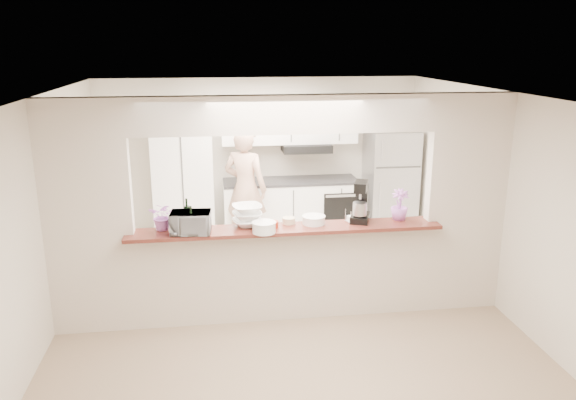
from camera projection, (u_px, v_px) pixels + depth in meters
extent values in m
plane|color=#A0866C|center=(285.00, 316.00, 6.40)|extent=(6.00, 6.00, 0.00)
cube|color=silver|center=(271.00, 265.00, 7.88)|extent=(5.00, 2.90, 0.01)
cube|color=beige|center=(89.00, 220.00, 5.79)|extent=(0.90, 0.15, 2.50)
cube|color=beige|center=(465.00, 204.00, 6.33)|extent=(0.90, 0.15, 2.50)
cube|color=beige|center=(285.00, 114.00, 5.78)|extent=(3.20, 0.15, 0.40)
cube|color=beige|center=(285.00, 274.00, 6.26)|extent=(3.20, 0.15, 1.05)
cube|color=brown|center=(286.00, 229.00, 6.06)|extent=(3.40, 0.38, 0.04)
cube|color=white|center=(183.00, 176.00, 8.53)|extent=(0.90, 0.60, 2.10)
cube|color=white|center=(291.00, 210.00, 8.91)|extent=(2.10, 0.60, 0.90)
cube|color=#323134|center=(291.00, 181.00, 8.78)|extent=(2.10, 0.62, 0.04)
cube|color=white|center=(290.00, 119.00, 8.64)|extent=(2.10, 0.35, 0.75)
cube|color=black|center=(306.00, 148.00, 8.70)|extent=(0.75, 0.45, 0.12)
cube|color=black|center=(341.00, 210.00, 8.71)|extent=(0.55, 0.02, 0.55)
cube|color=#B2B3B7|center=(390.00, 183.00, 8.97)|extent=(0.75, 0.70, 1.70)
imported|color=pink|center=(163.00, 216.00, 5.94)|extent=(0.34, 0.32, 0.30)
cylinder|color=black|center=(187.00, 217.00, 6.00)|extent=(0.07, 0.07, 0.24)
cylinder|color=black|center=(186.00, 202.00, 5.95)|extent=(0.02, 0.02, 0.08)
cylinder|color=black|center=(191.00, 224.00, 5.80)|extent=(0.06, 0.06, 0.23)
cylinder|color=black|center=(191.00, 210.00, 5.75)|extent=(0.02, 0.02, 0.08)
imported|color=#9D9CA1|center=(191.00, 223.00, 5.84)|extent=(0.43, 0.31, 0.23)
imported|color=white|center=(247.00, 216.00, 6.07)|extent=(0.36, 0.36, 0.23)
cylinder|color=white|center=(264.00, 228.00, 5.87)|extent=(0.24, 0.24, 0.11)
cylinder|color=white|center=(264.00, 222.00, 5.86)|extent=(0.25, 0.25, 0.01)
cylinder|color=white|center=(314.00, 220.00, 6.16)|extent=(0.25, 0.25, 0.08)
cylinder|color=white|center=(314.00, 216.00, 6.15)|extent=(0.26, 0.26, 0.01)
cylinder|color=maroon|center=(272.00, 224.00, 6.05)|extent=(0.14, 0.14, 0.07)
cylinder|color=#C9B68E|center=(289.00, 220.00, 6.18)|extent=(0.14, 0.14, 0.07)
cube|color=silver|center=(356.00, 221.00, 6.26)|extent=(0.25, 0.19, 0.01)
cube|color=white|center=(356.00, 218.00, 6.25)|extent=(0.12, 0.12, 0.06)
cube|color=black|center=(360.00, 218.00, 6.25)|extent=(0.29, 0.36, 0.08)
cube|color=black|center=(362.00, 198.00, 6.30)|extent=(0.16, 0.15, 0.33)
cube|color=black|center=(361.00, 186.00, 6.14)|extent=(0.22, 0.29, 0.11)
cylinder|color=#B7B7BC|center=(360.00, 209.00, 6.16)|extent=(0.15, 0.15, 0.14)
imported|color=#AF61B4|center=(400.00, 205.00, 6.27)|extent=(0.21, 0.21, 0.35)
imported|color=tan|center=(245.00, 189.00, 8.31)|extent=(0.80, 0.71, 1.83)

